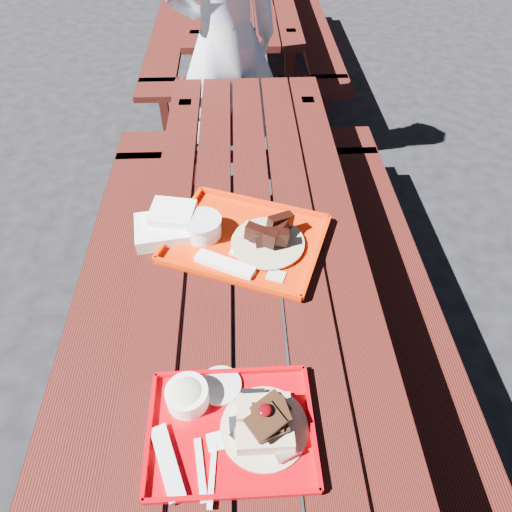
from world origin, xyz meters
The scene contains 7 objects.
ground centered at (0.00, 0.00, 0.00)m, with size 60.00×60.00×0.00m, color black.
picnic_table_near centered at (0.00, 0.00, 0.56)m, with size 1.41×2.40×0.75m.
picnic_table_far centered at (0.00, 2.80, 0.56)m, with size 1.41×2.40×0.75m.
near_tray centered at (-0.08, -0.65, 0.78)m, with size 0.40×0.34×0.13m.
far_tray centered at (-0.04, -0.02, 0.78)m, with size 0.61×0.54×0.08m.
white_cloth centered at (-0.29, 0.04, 0.79)m, with size 0.24×0.20×0.09m.
person centered at (-0.10, 1.38, 0.86)m, with size 0.63×0.41×1.72m, color silver.
Camera 1 is at (-0.04, -1.12, 1.84)m, focal length 32.00 mm.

